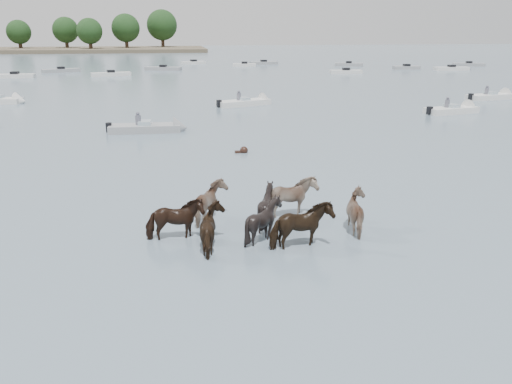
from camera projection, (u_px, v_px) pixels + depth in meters
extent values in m
plane|color=slate|center=(223.00, 268.00, 14.57)|extent=(400.00, 400.00, 0.00)
imported|color=black|center=(175.00, 222.00, 16.37)|extent=(1.89, 0.97, 1.55)
imported|color=#836F59|center=(212.00, 204.00, 18.04)|extent=(1.31, 1.53, 1.53)
imported|color=black|center=(266.00, 208.00, 17.62)|extent=(1.83, 1.76, 1.56)
imported|color=#8B725E|center=(290.00, 199.00, 18.41)|extent=(2.09, 1.33, 1.63)
imported|color=black|center=(215.00, 230.00, 15.73)|extent=(1.70, 1.83, 1.50)
imported|color=black|center=(264.00, 222.00, 16.35)|extent=(1.43, 1.28, 1.53)
imported|color=black|center=(301.00, 228.00, 15.74)|extent=(2.09, 1.30, 1.64)
imported|color=gray|center=(361.00, 214.00, 17.16)|extent=(1.67, 1.81, 1.50)
sphere|color=black|center=(244.00, 150.00, 28.12)|extent=(0.44, 0.44, 0.44)
cube|color=black|center=(239.00, 152.00, 28.11)|extent=(0.50, 0.22, 0.18)
cube|color=gray|center=(145.00, 129.00, 33.74)|extent=(4.63, 1.74, 0.55)
cone|color=gray|center=(180.00, 128.00, 34.04)|extent=(0.95, 1.63, 1.60)
cube|color=#99ADB7|center=(145.00, 123.00, 33.64)|extent=(0.83, 1.14, 0.35)
cube|color=black|center=(109.00, 127.00, 33.41)|extent=(0.36, 0.36, 0.60)
cylinder|color=#595966|center=(138.00, 121.00, 33.51)|extent=(0.36, 0.36, 0.70)
sphere|color=#595966|center=(138.00, 114.00, 33.38)|extent=(0.24, 0.24, 0.24)
cube|color=silver|center=(243.00, 103.00, 45.28)|extent=(5.07, 3.31, 0.55)
cone|color=silver|center=(267.00, 101.00, 46.49)|extent=(1.44, 1.82, 1.60)
cube|color=#99ADB7|center=(243.00, 99.00, 45.18)|extent=(1.17, 1.34, 0.35)
cube|color=black|center=(219.00, 103.00, 44.03)|extent=(0.46, 0.46, 0.60)
cylinder|color=#595966|center=(239.00, 97.00, 45.05)|extent=(0.36, 0.36, 0.70)
sphere|color=#595966|center=(239.00, 92.00, 44.92)|extent=(0.24, 0.24, 0.24)
cube|color=silver|center=(451.00, 111.00, 41.15)|extent=(4.60, 2.56, 0.55)
cone|color=silver|center=(472.00, 109.00, 41.96)|extent=(1.25, 1.76, 1.60)
cube|color=#99ADB7|center=(452.00, 106.00, 41.04)|extent=(1.04, 1.27, 0.35)
cube|color=black|center=(430.00, 110.00, 40.30)|extent=(0.42, 0.42, 0.60)
cylinder|color=#595966|center=(447.00, 104.00, 40.92)|extent=(0.36, 0.36, 0.70)
sphere|color=#595966|center=(448.00, 98.00, 40.79)|extent=(0.24, 0.24, 0.24)
cube|color=silver|center=(490.00, 97.00, 49.34)|extent=(4.97, 2.61, 0.55)
cone|color=silver|center=(508.00, 96.00, 50.20)|extent=(1.23, 1.76, 1.60)
cube|color=#99ADB7|center=(490.00, 93.00, 49.24)|extent=(1.03, 1.27, 0.35)
cube|color=black|center=(471.00, 97.00, 48.44)|extent=(0.42, 0.42, 0.60)
cylinder|color=#595966|center=(487.00, 91.00, 49.11)|extent=(0.36, 0.36, 0.70)
sphere|color=#595966|center=(487.00, 86.00, 48.98)|extent=(0.24, 0.24, 0.24)
cone|color=silver|center=(21.00, 101.00, 46.54)|extent=(1.18, 1.74, 1.60)
cube|color=silver|center=(15.00, 76.00, 70.62)|extent=(5.16, 1.63, 0.60)
cube|color=black|center=(15.00, 73.00, 70.50)|extent=(1.02, 1.02, 0.50)
cube|color=gray|center=(61.00, 71.00, 79.64)|extent=(5.71, 3.55, 0.60)
cube|color=black|center=(61.00, 68.00, 79.53)|extent=(1.31, 1.31, 0.50)
cube|color=silver|center=(111.00, 74.00, 73.22)|extent=(5.63, 2.82, 0.60)
cube|color=black|center=(111.00, 72.00, 73.11)|extent=(1.22, 1.22, 0.50)
cube|color=gray|center=(163.00, 69.00, 83.63)|extent=(6.07, 3.26, 0.60)
cube|color=black|center=(163.00, 66.00, 83.51)|extent=(1.26, 1.26, 0.50)
cube|color=silver|center=(194.00, 63.00, 97.66)|extent=(4.73, 3.14, 0.60)
cube|color=black|center=(194.00, 61.00, 97.55)|extent=(1.31, 1.31, 0.50)
cube|color=silver|center=(245.00, 65.00, 91.48)|extent=(4.28, 2.26, 0.60)
cube|color=black|center=(244.00, 63.00, 91.37)|extent=(1.18, 1.18, 0.50)
cube|color=gray|center=(264.00, 63.00, 96.81)|extent=(5.43, 2.48, 0.60)
cube|color=black|center=(264.00, 61.00, 96.70)|extent=(1.17, 1.17, 0.50)
cube|color=silver|center=(346.00, 72.00, 77.26)|extent=(4.86, 1.90, 0.60)
cube|color=black|center=(346.00, 69.00, 77.14)|extent=(1.08, 1.08, 0.50)
cube|color=gray|center=(349.00, 65.00, 92.92)|extent=(5.21, 2.91, 0.60)
cube|color=black|center=(349.00, 63.00, 92.80)|extent=(1.25, 1.25, 0.50)
cube|color=gray|center=(406.00, 68.00, 85.58)|extent=(4.44, 1.90, 0.60)
cube|color=black|center=(407.00, 65.00, 85.46)|extent=(1.09, 1.09, 0.50)
cube|color=silver|center=(451.00, 69.00, 83.54)|extent=(5.67, 1.79, 0.60)
cube|color=black|center=(452.00, 66.00, 83.42)|extent=(1.05, 1.05, 0.50)
cube|color=gray|center=(469.00, 65.00, 92.81)|extent=(5.60, 3.26, 0.60)
cube|color=black|center=(469.00, 63.00, 92.70)|extent=(1.28, 1.28, 0.50)
cylinder|color=#382619|center=(21.00, 46.00, 149.65)|extent=(1.00, 1.00, 3.03)
sphere|color=black|center=(19.00, 32.00, 148.45)|extent=(6.74, 6.74, 6.74)
cylinder|color=#382619|center=(67.00, 45.00, 153.21)|extent=(1.00, 1.00, 3.34)
sphere|color=black|center=(65.00, 30.00, 151.90)|extent=(7.43, 7.43, 7.43)
cylinder|color=#382619|center=(91.00, 46.00, 145.72)|extent=(1.00, 1.00, 3.19)
sphere|color=black|center=(89.00, 31.00, 144.46)|extent=(7.08, 7.08, 7.08)
cylinder|color=#382619|center=(127.00, 45.00, 152.64)|extent=(1.00, 1.00, 3.65)
sphere|color=black|center=(126.00, 28.00, 151.21)|extent=(8.10, 8.10, 8.10)
cylinder|color=#382619|center=(163.00, 43.00, 160.42)|extent=(1.00, 1.00, 4.13)
sphere|color=black|center=(162.00, 25.00, 158.79)|extent=(9.18, 9.18, 9.18)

